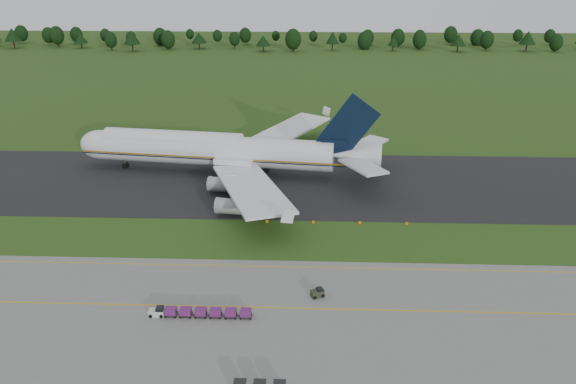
{
  "coord_description": "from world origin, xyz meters",
  "views": [
    {
      "loc": [
        6.36,
        -92.49,
        49.07
      ],
      "look_at": [
        2.89,
        2.0,
        8.76
      ],
      "focal_mm": 35.0,
      "sensor_mm": 36.0,
      "label": 1
    }
  ],
  "objects_px": {
    "baggage_train": "(199,312)",
    "edge_markers": "(337,223)",
    "aircraft": "(219,150)",
    "utility_cart": "(317,293)"
  },
  "relations": [
    {
      "from": "aircraft",
      "to": "baggage_train",
      "type": "distance_m",
      "value": 58.55
    },
    {
      "from": "baggage_train",
      "to": "edge_markers",
      "type": "bearing_deg",
      "value": 55.63
    },
    {
      "from": "aircraft",
      "to": "utility_cart",
      "type": "height_order",
      "value": "aircraft"
    },
    {
      "from": "aircraft",
      "to": "edge_markers",
      "type": "bearing_deg",
      "value": -44.63
    },
    {
      "from": "aircraft",
      "to": "baggage_train",
      "type": "xyz_separation_m",
      "value": [
        5.56,
        -58.06,
        -5.18
      ]
    },
    {
      "from": "edge_markers",
      "to": "baggage_train",
      "type": "bearing_deg",
      "value": -124.37
    },
    {
      "from": "baggage_train",
      "to": "edge_markers",
      "type": "relative_size",
      "value": 0.54
    },
    {
      "from": "aircraft",
      "to": "edge_markers",
      "type": "xyz_separation_m",
      "value": [
        27.03,
        -26.68,
        -5.68
      ]
    },
    {
      "from": "baggage_train",
      "to": "utility_cart",
      "type": "relative_size",
      "value": 6.66
    },
    {
      "from": "aircraft",
      "to": "utility_cart",
      "type": "relative_size",
      "value": 32.75
    }
  ]
}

